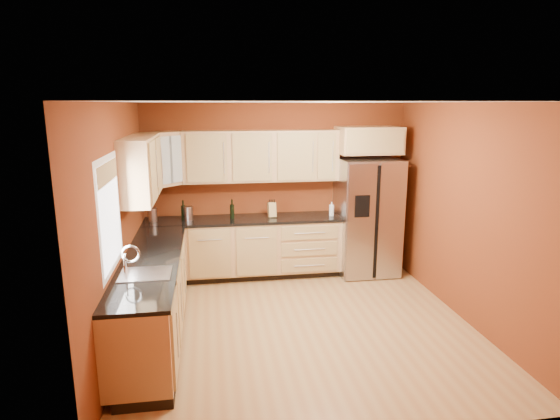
# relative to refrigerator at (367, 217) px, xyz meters

# --- Properties ---
(floor) EXTENTS (4.00, 4.00, 0.00)m
(floor) POSITION_rel_refrigerator_xyz_m (-1.35, -1.62, -0.89)
(floor) COLOR #AA7542
(floor) RESTS_ON ground
(ceiling) EXTENTS (4.00, 4.00, 0.00)m
(ceiling) POSITION_rel_refrigerator_xyz_m (-1.35, -1.62, 1.71)
(ceiling) COLOR white
(ceiling) RESTS_ON wall_back
(wall_back) EXTENTS (4.00, 0.04, 2.60)m
(wall_back) POSITION_rel_refrigerator_xyz_m (-1.35, 0.38, 0.41)
(wall_back) COLOR maroon
(wall_back) RESTS_ON floor
(wall_front) EXTENTS (4.00, 0.04, 2.60)m
(wall_front) POSITION_rel_refrigerator_xyz_m (-1.35, -3.62, 0.41)
(wall_front) COLOR maroon
(wall_front) RESTS_ON floor
(wall_left) EXTENTS (0.04, 4.00, 2.60)m
(wall_left) POSITION_rel_refrigerator_xyz_m (-3.35, -1.62, 0.41)
(wall_left) COLOR maroon
(wall_left) RESTS_ON floor
(wall_right) EXTENTS (0.04, 4.00, 2.60)m
(wall_right) POSITION_rel_refrigerator_xyz_m (0.65, -1.62, 0.41)
(wall_right) COLOR maroon
(wall_right) RESTS_ON floor
(base_cabinets_back) EXTENTS (2.90, 0.60, 0.88)m
(base_cabinets_back) POSITION_rel_refrigerator_xyz_m (-1.90, 0.07, -0.45)
(base_cabinets_back) COLOR tan
(base_cabinets_back) RESTS_ON floor
(base_cabinets_left) EXTENTS (0.60, 2.80, 0.88)m
(base_cabinets_left) POSITION_rel_refrigerator_xyz_m (-3.05, -1.62, -0.45)
(base_cabinets_left) COLOR tan
(base_cabinets_left) RESTS_ON floor
(countertop_back) EXTENTS (2.90, 0.62, 0.04)m
(countertop_back) POSITION_rel_refrigerator_xyz_m (-1.90, 0.06, 0.01)
(countertop_back) COLOR black
(countertop_back) RESTS_ON base_cabinets_back
(countertop_left) EXTENTS (0.62, 2.80, 0.04)m
(countertop_left) POSITION_rel_refrigerator_xyz_m (-3.04, -1.62, 0.01)
(countertop_left) COLOR black
(countertop_left) RESTS_ON base_cabinets_left
(upper_cabinets_back) EXTENTS (2.30, 0.33, 0.75)m
(upper_cabinets_back) POSITION_rel_refrigerator_xyz_m (-1.60, 0.21, 0.94)
(upper_cabinets_back) COLOR tan
(upper_cabinets_back) RESTS_ON wall_back
(upper_cabinets_left) EXTENTS (0.33, 1.35, 0.75)m
(upper_cabinets_left) POSITION_rel_refrigerator_xyz_m (-3.19, -0.90, 0.94)
(upper_cabinets_left) COLOR tan
(upper_cabinets_left) RESTS_ON wall_left
(corner_upper_cabinet) EXTENTS (0.67, 0.67, 0.75)m
(corner_upper_cabinet) POSITION_rel_refrigerator_xyz_m (-3.02, 0.04, 0.94)
(corner_upper_cabinet) COLOR tan
(corner_upper_cabinet) RESTS_ON wall_back
(over_fridge_cabinet) EXTENTS (0.92, 0.60, 0.40)m
(over_fridge_cabinet) POSITION_rel_refrigerator_xyz_m (0.00, 0.07, 1.16)
(over_fridge_cabinet) COLOR tan
(over_fridge_cabinet) RESTS_ON wall_back
(refrigerator) EXTENTS (0.90, 0.75, 1.78)m
(refrigerator) POSITION_rel_refrigerator_xyz_m (0.00, 0.00, 0.00)
(refrigerator) COLOR silver
(refrigerator) RESTS_ON floor
(window) EXTENTS (0.03, 0.90, 1.00)m
(window) POSITION_rel_refrigerator_xyz_m (-3.33, -2.12, 0.66)
(window) COLOR white
(window) RESTS_ON wall_left
(sink_faucet) EXTENTS (0.50, 0.42, 0.30)m
(sink_faucet) POSITION_rel_refrigerator_xyz_m (-3.04, -2.12, 0.18)
(sink_faucet) COLOR white
(sink_faucet) RESTS_ON countertop_left
(canister_left) EXTENTS (0.14, 0.14, 0.20)m
(canister_left) POSITION_rel_refrigerator_xyz_m (-3.20, 0.07, 0.13)
(canister_left) COLOR silver
(canister_left) RESTS_ON countertop_back
(canister_right) EXTENTS (0.16, 0.16, 0.20)m
(canister_right) POSITION_rel_refrigerator_xyz_m (-2.69, 0.06, 0.13)
(canister_right) COLOR silver
(canister_right) RESTS_ON countertop_back
(wine_bottle_a) EXTENTS (0.08, 0.08, 0.29)m
(wine_bottle_a) POSITION_rel_refrigerator_xyz_m (-2.06, 0.07, 0.18)
(wine_bottle_a) COLOR black
(wine_bottle_a) RESTS_ON countertop_back
(wine_bottle_b) EXTENTS (0.08, 0.08, 0.29)m
(wine_bottle_b) POSITION_rel_refrigerator_xyz_m (-2.77, 0.12, 0.18)
(wine_bottle_b) COLOR black
(wine_bottle_b) RESTS_ON countertop_back
(knife_block) EXTENTS (0.12, 0.11, 0.22)m
(knife_block) POSITION_rel_refrigerator_xyz_m (-1.46, 0.08, 0.14)
(knife_block) COLOR tan
(knife_block) RESTS_ON countertop_back
(soap_dispenser) EXTENTS (0.09, 0.09, 0.21)m
(soap_dispenser) POSITION_rel_refrigerator_xyz_m (-0.56, 0.02, 0.14)
(soap_dispenser) COLOR white
(soap_dispenser) RESTS_ON countertop_back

